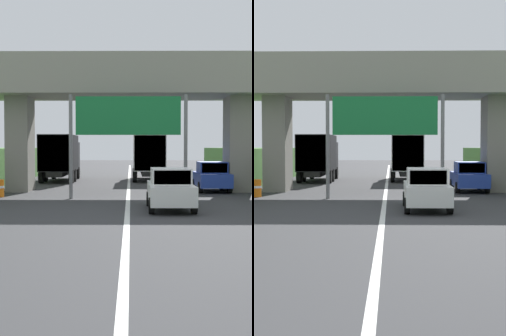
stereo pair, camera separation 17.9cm
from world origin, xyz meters
TOP-DOWN VIEW (x-y plane):
  - lane_centre_stripe at (0.00, 27.27)m, footprint 0.20×94.53m
  - overpass_bridge at (0.00, 34.08)m, footprint 40.00×4.80m
  - overhead_highway_sign at (0.00, 29.71)m, footprint 5.88×0.18m
  - truck_yellow at (1.48, 43.37)m, footprint 2.44×7.30m
  - truck_black at (-5.13, 42.44)m, footprint 2.44×7.30m
  - car_white at (1.75, 25.27)m, footprint 1.86×4.10m
  - car_blue at (4.81, 33.90)m, footprint 1.86×4.10m

SIDE VIEW (x-z plane):
  - lane_centre_stripe at x=0.00m, z-range 0.00..0.01m
  - car_white at x=1.75m, z-range 0.00..1.72m
  - car_blue at x=4.81m, z-range 0.00..1.72m
  - truck_yellow at x=1.48m, z-range 0.21..3.65m
  - truck_black at x=-5.13m, z-range 0.21..3.65m
  - overhead_highway_sign at x=0.00m, z-range 1.22..6.39m
  - overpass_bridge at x=0.00m, z-range 1.94..9.61m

